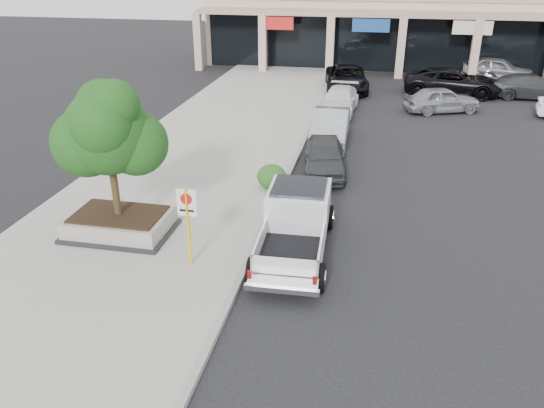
# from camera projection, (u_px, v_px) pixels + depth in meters

# --- Properties ---
(ground) EXTENTS (120.00, 120.00, 0.00)m
(ground) POSITION_uv_depth(u_px,v_px,m) (301.00, 272.00, 14.83)
(ground) COLOR black
(ground) RESTS_ON ground
(sidewalk) EXTENTS (8.00, 52.00, 0.15)m
(sidewalk) POSITION_uv_depth(u_px,v_px,m) (187.00, 176.00, 21.11)
(sidewalk) COLOR gray
(sidewalk) RESTS_ON ground
(curb) EXTENTS (0.20, 52.00, 0.15)m
(curb) POSITION_uv_depth(u_px,v_px,m) (284.00, 183.00, 20.40)
(curb) COLOR gray
(curb) RESTS_ON ground
(strip_mall) EXTENTS (40.55, 12.43, 9.50)m
(strip_mall) POSITION_uv_depth(u_px,v_px,m) (468.00, 2.00, 41.48)
(strip_mall) COLOR tan
(strip_mall) RESTS_ON ground
(planter) EXTENTS (3.20, 2.20, 0.68)m
(planter) POSITION_uv_depth(u_px,v_px,m) (120.00, 223.00, 16.47)
(planter) COLOR black
(planter) RESTS_ON sidewalk
(planter_tree) EXTENTS (2.90, 2.55, 4.00)m
(planter_tree) POSITION_uv_depth(u_px,v_px,m) (114.00, 131.00, 15.33)
(planter_tree) COLOR #312113
(planter_tree) RESTS_ON planter
(no_parking_sign) EXTENTS (0.55, 0.09, 2.30)m
(no_parking_sign) POSITION_uv_depth(u_px,v_px,m) (188.00, 217.00, 14.30)
(no_parking_sign) COLOR #E8B70C
(no_parking_sign) RESTS_ON sidewalk
(hedge) EXTENTS (1.10, 0.99, 0.93)m
(hedge) POSITION_uv_depth(u_px,v_px,m) (272.00, 177.00, 19.57)
(hedge) COLOR #174A15
(hedge) RESTS_ON sidewalk
(pickup_truck) EXTENTS (2.26, 5.61, 1.74)m
(pickup_truck) POSITION_uv_depth(u_px,v_px,m) (295.00, 226.00, 15.44)
(pickup_truck) COLOR silver
(pickup_truck) RESTS_ON ground
(curb_car_a) EXTENTS (2.15, 4.24, 1.38)m
(curb_car_a) POSITION_uv_depth(u_px,v_px,m) (325.00, 156.00, 21.34)
(curb_car_a) COLOR #303335
(curb_car_a) RESTS_ON ground
(curb_car_b) EXTENTS (1.70, 4.63, 1.52)m
(curb_car_b) POSITION_uv_depth(u_px,v_px,m) (330.00, 127.00, 24.80)
(curb_car_b) COLOR #A5A8AD
(curb_car_b) RESTS_ON ground
(curb_car_c) EXTENTS (2.15, 4.74, 1.35)m
(curb_car_c) POSITION_uv_depth(u_px,v_px,m) (339.00, 100.00, 29.66)
(curb_car_c) COLOR silver
(curb_car_c) RESTS_ON ground
(curb_car_d) EXTENTS (3.30, 5.90, 1.56)m
(curb_car_d) POSITION_uv_depth(u_px,v_px,m) (346.00, 79.00, 34.42)
(curb_car_d) COLOR black
(curb_car_d) RESTS_ON ground
(lot_car_a) EXTENTS (4.52, 3.07, 1.43)m
(lot_car_a) POSITION_uv_depth(u_px,v_px,m) (442.00, 100.00, 29.66)
(lot_car_a) COLOR gray
(lot_car_a) RESTS_ON ground
(lot_car_c) EXTENTS (5.05, 2.11, 1.46)m
(lot_car_c) POSITION_uv_depth(u_px,v_px,m) (531.00, 87.00, 32.55)
(lot_car_c) COLOR #2F3234
(lot_car_c) RESTS_ON ground
(lot_car_d) EXTENTS (6.15, 3.18, 1.66)m
(lot_car_d) POSITION_uv_depth(u_px,v_px,m) (453.00, 82.00, 33.27)
(lot_car_d) COLOR black
(lot_car_d) RESTS_ON ground
(lot_car_e) EXTENTS (5.04, 3.01, 1.61)m
(lot_car_e) POSITION_uv_depth(u_px,v_px,m) (497.00, 69.00, 37.28)
(lot_car_e) COLOR #929399
(lot_car_e) RESTS_ON ground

